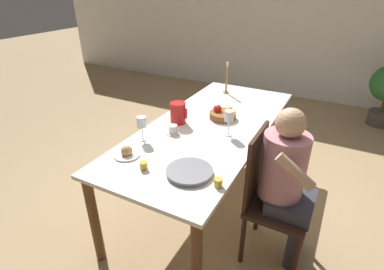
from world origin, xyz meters
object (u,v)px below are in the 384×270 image
wine_glass_juice (142,123)px  candlestick_tall (226,81)px  bread_plate (127,153)px  jam_jar_amber (144,165)px  serving_tray (189,172)px  red_pitcher (178,113)px  chair_person_side (269,196)px  teacup_near_person (173,130)px  wine_glass_water (229,117)px  fruit_bowl (223,114)px  jam_jar_red (218,182)px  person_seated (287,177)px

wine_glass_juice → candlestick_tall: 1.31m
bread_plate → jam_jar_amber: (0.20, -0.08, 0.01)m
serving_tray → red_pitcher: bearing=125.7°
serving_tray → chair_person_side: bearing=36.8°
teacup_near_person → wine_glass_water: bearing=24.5°
red_pitcher → jam_jar_amber: size_ratio=3.46×
jam_jar_amber → teacup_near_person: bearing=100.1°
fruit_bowl → bread_plate: bearing=-111.1°
wine_glass_water → jam_jar_amber: bearing=-113.4°
wine_glass_juice → teacup_near_person: wine_glass_juice is taller
red_pitcher → jam_jar_red: red_pitcher is taller
bread_plate → wine_glass_water: bearing=51.0°
candlestick_tall → wine_glass_juice: bearing=-97.0°
teacup_near_person → jam_jar_red: bearing=-38.0°
chair_person_side → bread_plate: chair_person_side is taller
teacup_near_person → candlestick_tall: candlestick_tall is taller
chair_person_side → jam_jar_red: chair_person_side is taller
serving_tray → bread_plate: 0.50m
serving_tray → teacup_near_person: bearing=131.5°
wine_glass_water → person_seated: bearing=-26.2°
candlestick_tall → wine_glass_water: bearing=-66.8°
bread_plate → person_seated: bearing=19.5°
chair_person_side → bread_plate: size_ratio=5.43×
person_seated → jam_jar_amber: size_ratio=22.24×
red_pitcher → serving_tray: (0.45, -0.63, -0.08)m
wine_glass_juice → wine_glass_water: bearing=34.8°
jam_jar_amber → fruit_bowl: (0.15, 0.98, 0.01)m
wine_glass_water → candlestick_tall: candlestick_tall is taller
wine_glass_juice → jam_jar_red: 0.80m
red_pitcher → jam_jar_red: bearing=-44.8°
chair_person_side → fruit_bowl: 0.87m
teacup_near_person → fruit_bowl: 0.52m
red_pitcher → bread_plate: size_ratio=1.00×
chair_person_side → wine_glass_juice: size_ratio=5.22×
jam_jar_amber → candlestick_tall: 1.63m
red_pitcher → bread_plate: red_pitcher is taller
candlestick_tall → jam_jar_amber: bearing=-86.9°
chair_person_side → red_pitcher: size_ratio=5.42×
wine_glass_water → jam_jar_red: 0.69m
teacup_near_person → fruit_bowl: (0.24, 0.46, 0.01)m
chair_person_side → wine_glass_water: (-0.44, 0.28, 0.40)m
person_seated → jam_jar_red: (-0.33, -0.39, 0.09)m
teacup_near_person → bread_plate: size_ratio=0.67×
chair_person_side → bread_plate: (-0.95, -0.35, 0.27)m
teacup_near_person → serving_tray: 0.58m
wine_glass_juice → candlestick_tall: (0.16, 1.30, -0.01)m
red_pitcher → person_seated: bearing=-15.2°
person_seated → candlestick_tall: bearing=-141.8°
red_pitcher → teacup_near_person: size_ratio=1.50×
red_pitcher → fruit_bowl: bearing=40.9°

